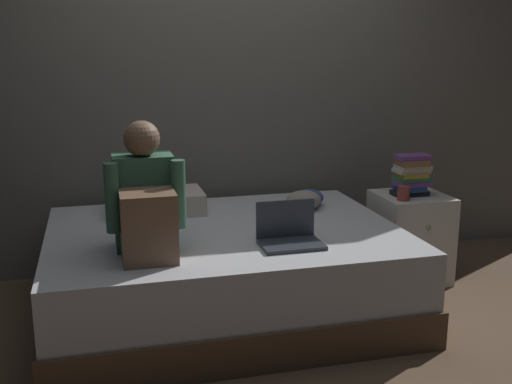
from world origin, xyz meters
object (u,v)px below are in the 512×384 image
(laptop, at_px, (289,234))
(mug, at_px, (403,193))
(pillow, at_px, (157,202))
(clothes_pile, at_px, (305,199))
(person_sitting, at_px, (145,204))
(nightstand, at_px, (410,237))
(book_stack, at_px, (411,175))
(bed, at_px, (225,271))

(laptop, height_order, mug, laptop)
(pillow, xyz_separation_m, clothes_pile, (0.92, -0.14, -0.01))
(person_sitting, xyz_separation_m, mug, (1.63, 0.40, -0.14))
(nightstand, distance_m, pillow, 1.67)
(nightstand, height_order, person_sitting, person_sitting)
(clothes_pile, bearing_deg, mug, -19.64)
(laptop, bearing_deg, book_stack, 29.53)
(mug, height_order, clothes_pile, mug)
(laptop, relative_size, clothes_pile, 1.14)
(nightstand, height_order, clothes_pile, clothes_pile)
(laptop, xyz_separation_m, mug, (0.90, 0.46, 0.06))
(pillow, relative_size, mug, 6.22)
(nightstand, relative_size, pillow, 1.03)
(mug, bearing_deg, nightstand, 42.69)
(nightstand, bearing_deg, person_sitting, -163.51)
(pillow, distance_m, clothes_pile, 0.93)
(nightstand, height_order, laptop, laptop)
(pillow, bearing_deg, book_stack, -8.49)
(pillow, bearing_deg, nightstand, -8.06)
(bed, relative_size, book_stack, 7.45)
(nightstand, distance_m, book_stack, 0.42)
(laptop, distance_m, book_stack, 1.17)
(person_sitting, height_order, pillow, person_sitting)
(nightstand, bearing_deg, bed, -170.43)
(clothes_pile, bearing_deg, laptop, -115.94)
(bed, bearing_deg, mug, 4.85)
(bed, height_order, pillow, pillow)
(bed, xyz_separation_m, nightstand, (1.30, 0.22, 0.04))
(book_stack, distance_m, mug, 0.18)
(person_sitting, bearing_deg, clothes_pile, 29.95)
(nightstand, relative_size, clothes_pile, 2.06)
(book_stack, relative_size, mug, 2.98)
(laptop, relative_size, book_stack, 1.19)
(pillow, bearing_deg, laptop, -53.71)
(person_sitting, xyz_separation_m, laptop, (0.73, -0.06, -0.20))
(pillow, distance_m, mug, 1.54)
(nightstand, distance_m, laptop, 1.22)
(bed, distance_m, pillow, 0.64)
(nightstand, distance_m, mug, 0.38)
(person_sitting, bearing_deg, nightstand, 16.49)
(laptop, bearing_deg, clothes_pile, 64.06)
(mug, bearing_deg, laptop, -152.82)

